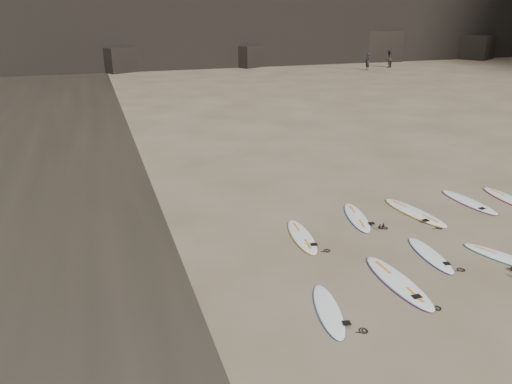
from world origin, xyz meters
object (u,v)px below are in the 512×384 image
(surfboard_5, at_px, (302,236))
(surfboard_0, at_px, (328,310))
(surfboard_1, at_px, (398,282))
(surfboard_3, at_px, (505,258))
(surfboard_8, at_px, (469,202))
(person_b, at_px, (389,59))
(surfboard_7, at_px, (415,212))
(surfboard_9, at_px, (510,199))
(surfboard_2, at_px, (430,255))
(person_a, at_px, (368,62))
(surfboard_6, at_px, (357,217))

(surfboard_5, bearing_deg, surfboard_0, -97.21)
(surfboard_1, distance_m, surfboard_3, 3.53)
(surfboard_8, relative_size, person_b, 1.36)
(surfboard_1, height_order, surfboard_7, surfboard_1)
(surfboard_8, height_order, surfboard_9, surfboard_9)
(surfboard_2, xyz_separation_m, person_a, (19.70, 37.49, 0.83))
(surfboard_9, bearing_deg, surfboard_5, -175.31)
(surfboard_3, height_order, surfboard_7, surfboard_7)
(surfboard_3, bearing_deg, person_b, 37.87)
(surfboard_1, xyz_separation_m, person_b, (24.78, 39.82, 0.89))
(surfboard_0, xyz_separation_m, person_a, (23.60, 39.05, 0.83))
(surfboard_9, bearing_deg, surfboard_6, 178.66)
(surfboard_7, bearing_deg, surfboard_5, 177.41)
(surfboard_5, bearing_deg, surfboard_6, 25.38)
(surfboard_1, bearing_deg, surfboard_6, 75.05)
(surfboard_6, bearing_deg, surfboard_7, 6.94)
(surfboard_6, bearing_deg, surfboard_2, -63.70)
(surfboard_2, relative_size, surfboard_8, 0.87)
(surfboard_3, bearing_deg, surfboard_1, 158.93)
(surfboard_0, bearing_deg, surfboard_6, 67.37)
(surfboard_0, bearing_deg, surfboard_8, 43.28)
(surfboard_0, relative_size, surfboard_8, 0.87)
(surfboard_0, bearing_deg, surfboard_9, 37.56)
(surfboard_3, xyz_separation_m, surfboard_5, (-4.79, 3.02, 0.00))
(surfboard_0, distance_m, person_a, 45.64)
(surfboard_0, xyz_separation_m, surfboard_5, (0.95, 3.77, 0.00))
(surfboard_2, bearing_deg, surfboard_5, 149.36)
(person_b, bearing_deg, surfboard_9, 33.34)
(surfboard_2, distance_m, person_b, 45.20)
(surfboard_0, bearing_deg, surfboard_2, 34.79)
(surfboard_1, bearing_deg, surfboard_2, 29.99)
(surfboard_6, distance_m, surfboard_9, 6.01)
(surfboard_0, height_order, surfboard_1, surfboard_1)
(surfboard_1, bearing_deg, surfboard_7, 49.97)
(surfboard_2, distance_m, surfboard_5, 3.68)
(surfboard_9, xyz_separation_m, person_a, (14.35, 34.82, 0.83))
(surfboard_8, relative_size, surfboard_9, 0.98)
(surfboard_8, bearing_deg, surfboard_2, -146.39)
(surfboard_6, xyz_separation_m, person_b, (23.76, 35.87, 0.90))
(surfboard_2, relative_size, surfboard_7, 0.80)
(surfboard_3, xyz_separation_m, person_a, (17.85, 38.30, 0.83))
(surfboard_5, distance_m, person_b, 44.95)
(surfboard_0, bearing_deg, surfboard_5, 88.75)
(surfboard_6, height_order, surfboard_9, surfboard_9)
(surfboard_3, height_order, surfboard_6, surfboard_6)
(surfboard_2, relative_size, surfboard_3, 0.94)
(surfboard_0, relative_size, surfboard_9, 0.86)
(surfboard_2, bearing_deg, surfboard_0, -151.90)
(surfboard_6, bearing_deg, surfboard_1, -90.64)
(surfboard_8, height_order, person_a, person_a)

